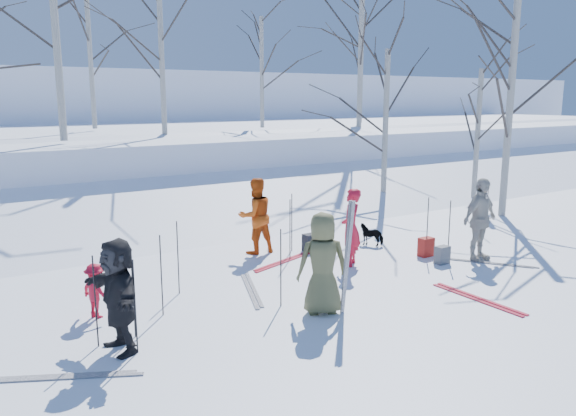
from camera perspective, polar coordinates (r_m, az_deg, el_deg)
ground at (r=10.41m, az=4.58°, el=-8.39°), size 120.00×120.00×0.00m
snow_ramp at (r=16.26m, az=-10.69°, el=-0.82°), size 70.00×9.49×4.12m
snow_plateau at (r=25.57m, az=-19.49°, el=4.99°), size 70.00×18.00×2.20m
far_hill at (r=46.14m, az=-25.99°, el=8.25°), size 90.00×30.00×6.00m
skier_olive_center at (r=9.13m, az=3.53°, el=-5.64°), size 0.97×0.83×1.69m
skier_red_north at (r=11.77m, az=6.41°, el=-1.97°), size 0.70×0.69×1.63m
skier_redor_behind at (r=12.64m, az=-3.30°, el=-0.80°), size 0.86×0.69×1.72m
skier_red_seated at (r=9.56m, az=-18.95°, el=-7.95°), size 0.53×0.66×0.89m
skier_cream_east at (r=12.72m, az=18.91°, el=-1.13°), size 1.09×0.53×1.80m
skier_grey_west at (r=8.14m, az=-16.90°, el=-8.49°), size 0.58×1.53×1.62m
dog at (r=13.58m, az=8.51°, el=-2.67°), size 0.56×0.66×0.51m
upright_ski_left at (r=9.08m, az=5.93°, el=-5.07°), size 0.10×0.16×1.90m
upright_ski_right at (r=9.09m, az=6.09°, el=-5.05°), size 0.09×0.23×1.89m
ski_pair_a at (r=10.42m, az=-3.72°, el=-8.29°), size 1.48×2.03×0.02m
ski_pair_b at (r=7.94m, az=-21.83°, el=-15.62°), size 1.74×2.06×0.02m
ski_pair_c at (r=12.75m, az=19.66°, el=-5.28°), size 1.99×2.09×0.02m
ski_pair_d at (r=10.50m, az=18.71°, el=-8.73°), size 0.22×1.90×0.02m
ski_pair_e at (r=12.15m, az=-0.39°, el=-5.42°), size 1.34×2.02×0.02m
ski_pole_a at (r=12.81m, az=0.39°, el=-1.48°), size 0.02×0.02×1.34m
ski_pole_b at (r=12.72m, az=13.97°, el=-1.92°), size 0.02×0.02×1.34m
ski_pole_c at (r=8.41m, az=-18.97°, el=-8.99°), size 0.02×0.02×1.34m
ski_pole_d at (r=12.47m, az=16.05°, el=-2.29°), size 0.02×0.02×1.34m
ski_pole_e at (r=10.23m, az=-11.12°, el=-4.98°), size 0.02×0.02×1.34m
ski_pole_f at (r=8.06m, az=-15.26°, el=-9.66°), size 0.02×0.02×1.34m
ski_pole_g at (r=12.12m, az=0.20°, el=-2.23°), size 0.02×0.02×1.34m
ski_pole_h at (r=9.46m, az=-0.74°, el=-6.11°), size 0.02×0.02×1.34m
ski_pole_i at (r=9.29m, az=-12.74°, el=-6.72°), size 0.02×0.02×1.34m
ski_pole_j at (r=8.58m, az=-15.45°, el=-8.37°), size 0.02×0.02×1.34m
backpack_red at (r=12.87m, az=13.84°, el=-3.86°), size 0.32×0.22×0.42m
backpack_grey at (r=12.40m, az=15.39°, el=-4.62°), size 0.30×0.20×0.38m
backpack_dark at (r=12.93m, az=2.32°, el=-3.52°), size 0.34×0.24×0.40m
birch_plateau_a at (r=24.34m, az=-2.68°, el=13.56°), size 3.80×3.80×4.57m
birch_plateau_c at (r=25.20m, az=7.42°, el=16.64°), size 5.79×5.79×7.41m
birch_plateau_e at (r=20.44m, az=-12.72°, el=14.76°), size 4.30×4.30×5.29m
birch_plateau_f at (r=24.87m, az=-19.45°, el=14.30°), size 4.65×4.65×5.78m
birch_plateau_g at (r=29.33m, az=7.47°, el=14.69°), size 4.95×4.95×6.22m
birch_plateau_h at (r=18.39m, az=-22.68°, el=18.10°), size 5.85×5.85×7.51m
birch_edge_b at (r=17.63m, az=21.62°, el=9.76°), size 5.19×5.19×6.55m
birch_edge_c at (r=19.86m, az=18.68°, el=6.91°), size 3.68×3.68×4.40m
birch_edge_e at (r=18.30m, az=9.86°, el=7.89°), size 4.07×4.07×4.96m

